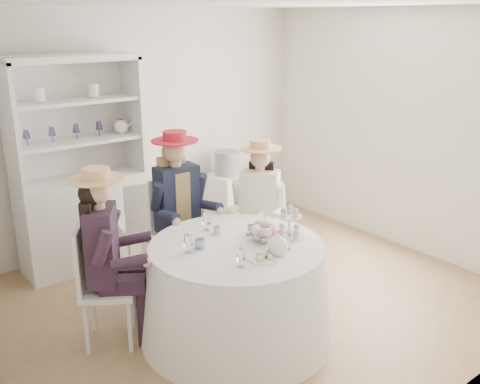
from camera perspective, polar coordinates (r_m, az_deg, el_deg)
ground at (r=5.26m, az=0.69°, el=-11.20°), size 4.50×4.50×0.00m
ceiling at (r=4.59m, az=0.82°, el=19.65°), size 4.50×4.50×0.00m
wall_back at (r=6.39m, az=-10.67°, el=6.72°), size 4.50×0.00×4.50m
wall_front at (r=3.51m, az=21.78°, el=-3.69°), size 4.50×0.00×4.50m
wall_right at (r=6.37m, az=16.78°, el=6.23°), size 0.00×4.50×4.50m
tea_table at (r=4.54m, az=-0.33°, el=-10.42°), size 1.63×1.63×0.82m
hutch at (r=5.90m, az=-16.51°, el=-0.25°), size 1.42×0.75×2.24m
side_table at (r=6.94m, az=-1.41°, el=-0.76°), size 0.50×0.50×0.67m
hatbox at (r=6.80m, az=-1.44°, el=3.12°), size 0.36×0.36×0.31m
guest_left at (r=4.37m, az=-14.13°, el=-5.80°), size 0.64×0.60×1.50m
guest_mid at (r=5.18m, az=-6.58°, el=-1.00°), size 0.57×0.59×1.57m
guest_right at (r=5.31m, az=2.05°, el=-1.21°), size 0.63×0.60×1.46m
spare_chair at (r=5.71m, az=-10.50°, el=-3.23°), size 0.48×0.48×0.98m
teacup_a at (r=4.28m, az=-4.29°, el=-5.58°), size 0.10×0.10×0.07m
teacup_b at (r=4.54m, az=-2.52°, el=-4.15°), size 0.08×0.08×0.06m
teacup_c at (r=4.55m, az=1.30°, el=-4.08°), size 0.10×0.10×0.07m
flower_bowl at (r=4.42m, az=2.53°, el=-4.82°), size 0.24×0.24×0.06m
flower_arrangement at (r=4.40m, az=2.54°, el=-4.04°), size 0.20×0.20×0.07m
table_teapot at (r=4.15m, az=3.99°, el=-5.73°), size 0.24×0.17×0.18m
sandwich_plate at (r=4.10m, az=2.54°, el=-6.97°), size 0.24×0.24×0.05m
cupcake_stand at (r=4.50m, az=5.27°, el=-3.63°), size 0.27×0.27×0.25m
stemware_set at (r=4.32m, az=-0.34°, el=-4.71°), size 0.86×0.83×0.15m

